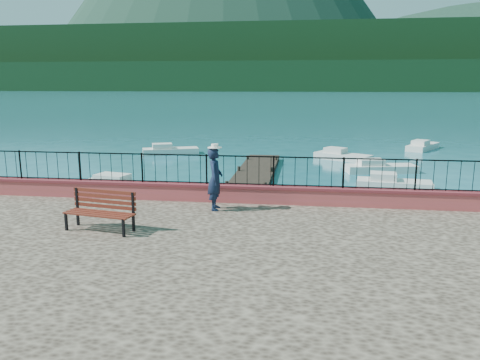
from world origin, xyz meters
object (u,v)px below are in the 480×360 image
(boat_1, at_px, (394,181))
(boat_2, at_px, (381,165))
(person, at_px, (215,179))
(park_bench, at_px, (100,219))
(boat_0, at_px, (124,183))
(boat_4, at_px, (343,154))
(boat_5, at_px, (423,144))
(boat_3, at_px, (171,148))

(boat_1, relative_size, boat_2, 0.87)
(boat_2, bearing_deg, person, -128.45)
(person, height_order, boat_1, person)
(park_bench, distance_m, boat_2, 18.81)
(person, xyz_separation_m, boat_0, (-5.76, 6.94, -1.76))
(boat_0, xyz_separation_m, boat_4, (10.99, 10.86, 0.00))
(park_bench, height_order, boat_0, park_bench)
(boat_4, bearing_deg, boat_0, -103.50)
(boat_2, bearing_deg, boat_0, -163.57)
(boat_5, bearing_deg, boat_4, 164.12)
(boat_1, xyz_separation_m, boat_5, (4.72, 14.59, 0.00))
(park_bench, height_order, person, person)
(boat_3, relative_size, boat_5, 1.00)
(park_bench, distance_m, boat_5, 29.96)
(park_bench, bearing_deg, boat_3, 111.92)
(boat_1, bearing_deg, boat_2, 97.08)
(boat_2, height_order, boat_3, same)
(boat_4, height_order, boat_5, same)
(boat_5, bearing_deg, boat_3, 136.56)
(boat_1, relative_size, boat_4, 0.92)
(boat_0, relative_size, boat_1, 1.25)
(boat_0, height_order, boat_4, same)
(park_bench, xyz_separation_m, boat_4, (7.85, 20.30, -1.11))
(park_bench, height_order, boat_5, park_bench)
(boat_1, xyz_separation_m, boat_3, (-13.97, 9.62, 0.00))
(person, xyz_separation_m, boat_3, (-6.94, 18.79, -1.76))
(boat_4, bearing_deg, park_bench, -79.30)
(person, xyz_separation_m, boat_2, (7.07, 13.58, -1.76))
(park_bench, bearing_deg, boat_0, 118.85)
(boat_0, bearing_deg, park_bench, -58.83)
(boat_2, bearing_deg, park_bench, -132.01)
(park_bench, bearing_deg, boat_4, 79.31)
(boat_2, bearing_deg, boat_1, -101.43)
(park_bench, height_order, boat_3, park_bench)
(boat_0, relative_size, boat_4, 1.16)
(boat_1, distance_m, boat_3, 16.96)
(person, distance_m, boat_4, 18.63)
(boat_1, height_order, boat_5, same)
(boat_1, distance_m, boat_4, 8.81)
(park_bench, relative_size, boat_4, 0.53)
(person, relative_size, boat_5, 0.49)
(boat_3, distance_m, boat_5, 19.34)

